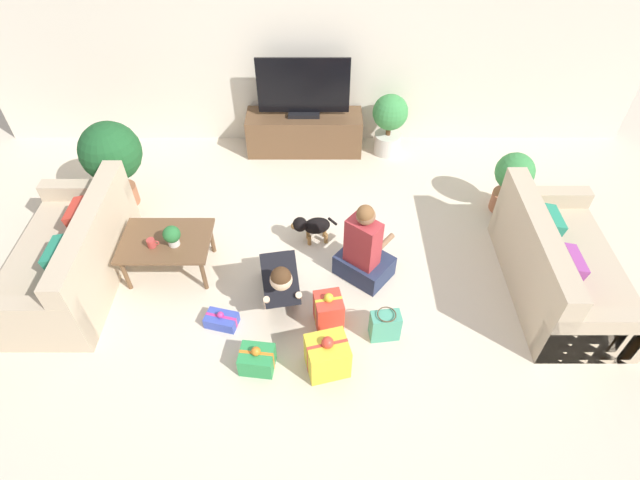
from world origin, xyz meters
TOP-DOWN VIEW (x-y plane):
  - ground_plane at (0.00, 0.00)m, footprint 16.00×16.00m
  - wall_back at (0.00, 2.63)m, footprint 8.40×0.06m
  - sofa_left at (-2.39, -0.00)m, footprint 0.92×1.74m
  - sofa_right at (2.39, -0.12)m, footprint 0.92×1.74m
  - coffee_table at (-1.46, 0.15)m, footprint 0.89×0.64m
  - tv_console at (-0.13, 2.32)m, footprint 1.50×0.47m
  - tv at (-0.13, 2.32)m, footprint 1.15×0.20m
  - potted_plant_back_right at (0.97, 2.27)m, footprint 0.45×0.45m
  - potted_plant_corner_left at (-2.24, 1.22)m, footprint 0.67×0.67m
  - potted_plant_corner_right at (2.24, 1.10)m, footprint 0.43×0.43m
  - person_kneeling at (-0.31, -0.29)m, footprint 0.44×0.81m
  - person_sitting at (0.51, 0.06)m, footprint 0.66×0.64m
  - dog at (-0.02, 0.56)m, footprint 0.50×0.22m
  - gift_box_a at (-0.48, -1.01)m, footprint 0.32×0.27m
  - gift_box_b at (0.13, -1.02)m, footprint 0.41×0.38m
  - gift_box_c at (0.15, -0.54)m, footprint 0.29×0.30m
  - gift_box_d at (-0.86, -0.56)m, footprint 0.33×0.25m
  - gift_bag_a at (0.66, -0.69)m, footprint 0.29×0.19m
  - mug at (-1.57, 0.05)m, footprint 0.12×0.08m
  - tabletop_plant at (-1.36, 0.08)m, footprint 0.17×0.17m

SIDE VIEW (x-z plane):
  - ground_plane at x=0.00m, z-range 0.00..0.00m
  - gift_box_d at x=-0.86m, z-range -0.03..0.15m
  - gift_box_a at x=-0.48m, z-range -0.03..0.25m
  - gift_bag_a at x=0.66m, z-range -0.01..0.32m
  - gift_box_c at x=0.15m, z-range -0.03..0.39m
  - gift_box_b at x=0.13m, z-range -0.03..0.40m
  - dog at x=-0.02m, z-range 0.05..0.40m
  - tv_console at x=-0.13m, z-range 0.00..0.53m
  - sofa_left at x=-2.39m, z-range -0.13..0.74m
  - sofa_right at x=2.39m, z-range -0.13..0.74m
  - person_sitting at x=0.51m, z-range -0.14..0.82m
  - person_kneeling at x=-0.31m, z-range -0.05..0.73m
  - coffee_table at x=-1.46m, z-range 0.17..0.60m
  - potted_plant_corner_right at x=2.24m, z-range 0.06..0.82m
  - mug at x=-1.57m, z-range 0.43..0.52m
  - potted_plant_back_right at x=0.97m, z-range 0.06..0.89m
  - tabletop_plant at x=-1.36m, z-range 0.44..0.66m
  - potted_plant_corner_left at x=-2.24m, z-range 0.16..1.22m
  - tv at x=-0.13m, z-range 0.49..1.25m
  - wall_back at x=0.00m, z-range 0.00..2.60m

